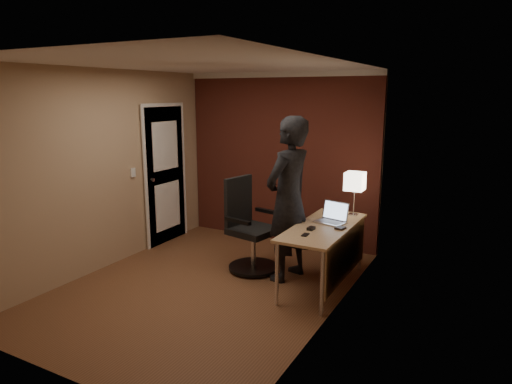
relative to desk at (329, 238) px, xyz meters
The scene contains 9 objects.
room 1.94m from the desk, 148.89° to the left, with size 4.00×4.00×4.00m.
desk is the anchor object (origin of this frame).
desk_lamp 0.83m from the desk, 81.46° to the left, with size 0.22×0.22×0.54m.
laptop 0.28m from the desk, 99.98° to the left, with size 0.38×0.33×0.23m.
mouse 0.29m from the desk, 123.57° to the right, with size 0.06×0.10×0.03m, color black.
phone 0.46m from the desk, 106.12° to the right, with size 0.06×0.12×0.01m, color black.
wallet 0.19m from the desk, 11.11° to the right, with size 0.09×0.11×0.02m, color black.
office_chair 1.08m from the desk, behind, with size 0.63×0.70×1.15m.
person 0.65m from the desk, behind, with size 0.71×0.47×1.95m, color black.
Camera 1 is at (2.85, -4.11, 2.20)m, focal length 32.00 mm.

